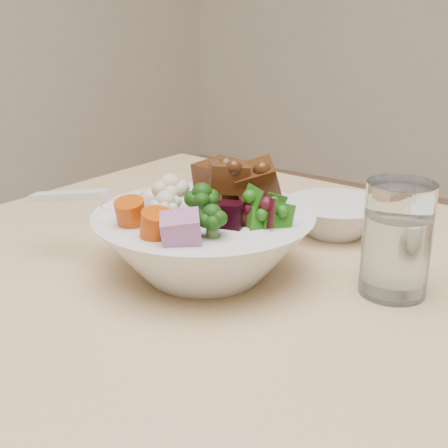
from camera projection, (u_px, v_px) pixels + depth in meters
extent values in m
cylinder|color=#D4B37D|center=(189.00, 349.00, 1.28)|extent=(0.06, 0.06, 0.69)
cylinder|color=tan|center=(367.00, 445.00, 1.21)|extent=(0.03, 0.03, 0.41)
cylinder|color=tan|center=(440.00, 370.00, 1.45)|extent=(0.03, 0.03, 0.41)
sphere|color=black|center=(202.00, 208.00, 0.66)|extent=(0.04, 0.04, 0.04)
sphere|color=beige|center=(171.00, 200.00, 0.68)|extent=(0.04, 0.04, 0.04)
cube|color=black|center=(259.00, 213.00, 0.66)|extent=(0.04, 0.04, 0.03)
cube|color=#9B5E8C|center=(181.00, 232.00, 0.60)|extent=(0.05, 0.06, 0.04)
cylinder|color=#D34805|center=(131.00, 215.00, 0.65)|extent=(0.04, 0.04, 0.03)
sphere|color=#D7A496|center=(151.00, 200.00, 0.71)|extent=(0.03, 0.03, 0.03)
ellipsoid|color=silver|center=(121.00, 209.00, 0.71)|extent=(0.06, 0.05, 0.02)
cube|color=silver|center=(69.00, 196.00, 0.73)|extent=(0.11, 0.04, 0.02)
cylinder|color=white|center=(397.00, 239.00, 0.64)|extent=(0.07, 0.07, 0.12)
cylinder|color=silver|center=(395.00, 253.00, 0.65)|extent=(0.06, 0.06, 0.08)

